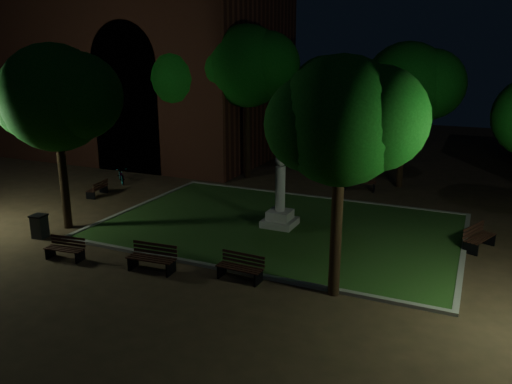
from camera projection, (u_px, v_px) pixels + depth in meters
ground at (262, 242)px, 20.44m from camera, size 80.00×80.00×0.00m
lawn at (280, 226)px, 22.19m from camera, size 15.00×10.00×0.08m
lawn_kerb at (280, 226)px, 22.18m from camera, size 15.40×10.40×0.12m
monument at (280, 207)px, 21.94m from camera, size 1.40×1.40×3.20m
building_main at (141, 55)px, 36.90m from camera, size 20.00×12.00×15.00m
tree_west at (57, 98)px, 20.59m from camera, size 5.47×4.47×7.92m
tree_north_wl at (249, 66)px, 29.39m from camera, size 5.93×4.84×9.17m
tree_north_er at (409, 86)px, 27.44m from camera, size 5.87×4.79×8.15m
tree_se at (344, 122)px, 14.49m from camera, size 4.72×3.85×7.47m
tree_nw at (192, 77)px, 31.56m from camera, size 6.67×5.44×8.77m
tree_far_north at (327, 91)px, 30.13m from camera, size 5.17×4.22×7.41m
lamppost_nw at (173, 122)px, 32.11m from camera, size 1.18×0.28×4.61m
bench_near_left at (152, 259)px, 17.63m from camera, size 1.80×0.75×0.96m
bench_near_right at (241, 268)px, 16.94m from camera, size 1.64×0.63×0.89m
bench_west_near at (66, 249)px, 18.67m from camera, size 1.56×0.70×0.83m
bench_left_side at (98, 189)px, 27.00m from camera, size 0.78×1.57×0.82m
bench_right_side at (478, 238)px, 19.62m from camera, size 1.23×1.83×0.95m
bench_far_side at (360, 183)px, 28.03m from camera, size 1.84×0.80×0.98m
trash_bin at (40, 226)px, 20.81m from camera, size 0.65×0.65×1.00m
bicycle at (121, 175)px, 29.83m from camera, size 1.73×1.70×0.94m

